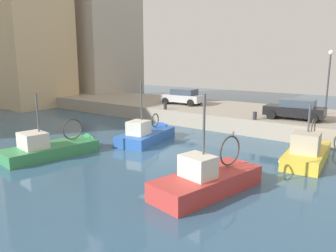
% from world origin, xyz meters
% --- Properties ---
extents(water_surface, '(80.00, 80.00, 0.00)m').
position_xyz_m(water_surface, '(0.00, 0.00, 0.00)').
color(water_surface, '#335675').
rests_on(water_surface, ground).
extents(quay_wall, '(9.00, 56.00, 1.20)m').
position_xyz_m(quay_wall, '(11.50, 0.00, 0.60)').
color(quay_wall, '#9E9384').
rests_on(quay_wall, ground).
extents(fishing_boat_red, '(6.01, 2.84, 4.86)m').
position_xyz_m(fishing_boat_red, '(-2.92, -4.65, 0.11)').
color(fishing_boat_red, '#BC3833').
rests_on(fishing_boat_red, ground).
extents(fishing_boat_yellow, '(5.90, 2.27, 3.87)m').
position_xyz_m(fishing_boat_yellow, '(3.86, -6.59, 0.16)').
color(fishing_boat_yellow, gold).
rests_on(fishing_boat_yellow, ground).
extents(fishing_boat_green, '(6.10, 2.69, 4.46)m').
position_xyz_m(fishing_boat_green, '(-3.88, 4.99, 0.12)').
color(fishing_boat_green, '#388951').
rests_on(fishing_boat_green, ground).
extents(fishing_boat_blue, '(5.69, 3.00, 4.86)m').
position_xyz_m(fishing_boat_blue, '(1.91, 3.10, 0.11)').
color(fishing_boat_blue, '#2D60B7').
rests_on(fishing_boat_blue, ground).
extents(parked_car_silver, '(2.20, 4.12, 1.46)m').
position_xyz_m(parked_car_silver, '(10.83, 6.65, 1.94)').
color(parked_car_silver, '#B7B7BC').
rests_on(parked_car_silver, quay_wall).
extents(parked_car_black, '(2.18, 4.12, 1.42)m').
position_xyz_m(parked_car_black, '(9.15, -4.18, 1.93)').
color(parked_car_black, black).
rests_on(parked_car_black, quay_wall).
extents(mooring_bollard_mid, '(0.28, 0.28, 0.55)m').
position_xyz_m(mooring_bollard_mid, '(7.35, -2.00, 1.48)').
color(mooring_bollard_mid, '#2D2D33').
rests_on(mooring_bollard_mid, quay_wall).
extents(mooring_bollard_north, '(0.28, 0.28, 0.55)m').
position_xyz_m(mooring_bollard_north, '(7.35, 6.00, 1.48)').
color(mooring_bollard_north, '#2D2D33').
rests_on(mooring_bollard_north, quay_wall).
extents(quay_streetlamp, '(0.36, 0.36, 4.83)m').
position_xyz_m(quay_streetlamp, '(13.00, -5.32, 4.45)').
color(quay_streetlamp, '#38383D').
rests_on(quay_streetlamp, quay_wall).
extents(waterfront_building_west, '(7.69, 6.52, 19.08)m').
position_xyz_m(waterfront_building_west, '(6.46, 24.54, 9.56)').
color(waterfront_building_west, '#D1B284').
rests_on(waterfront_building_west, ground).
extents(waterfront_building_central, '(9.13, 8.28, 23.12)m').
position_xyz_m(waterfront_building_central, '(16.00, 24.15, 11.58)').
color(waterfront_building_central, '#B2A899').
rests_on(waterfront_building_central, ground).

